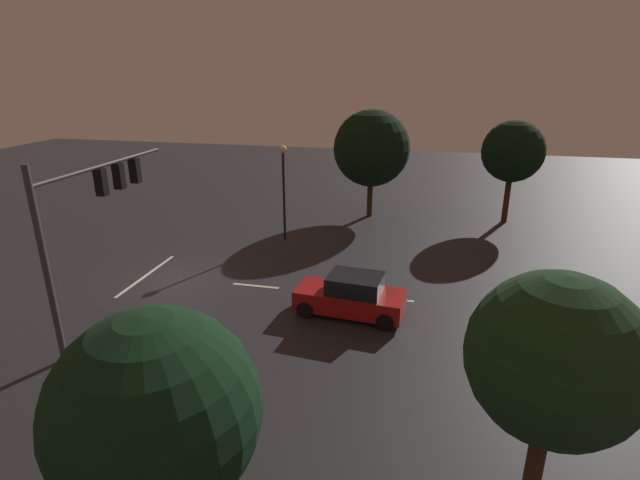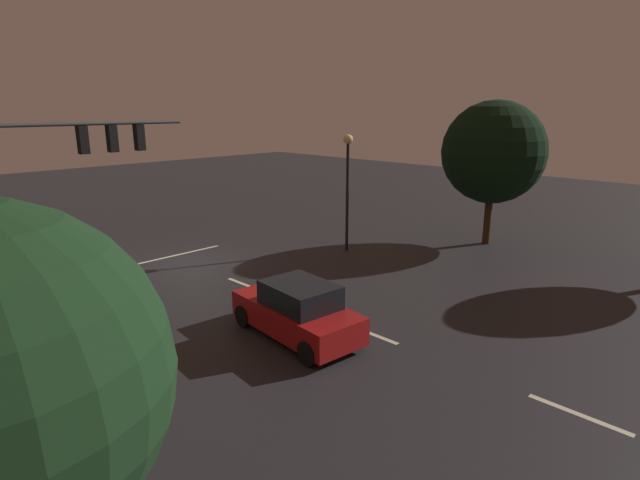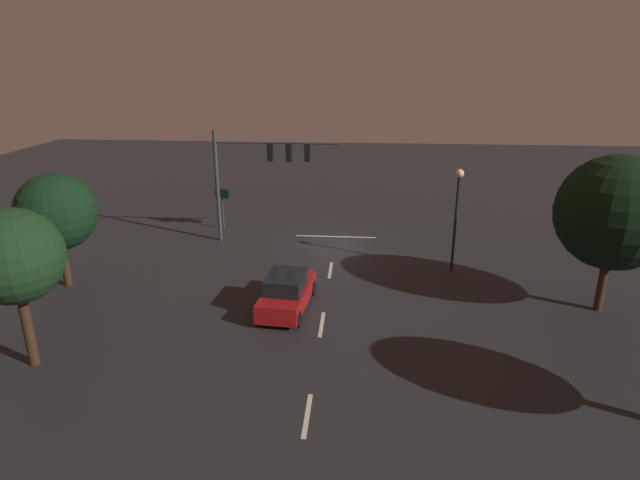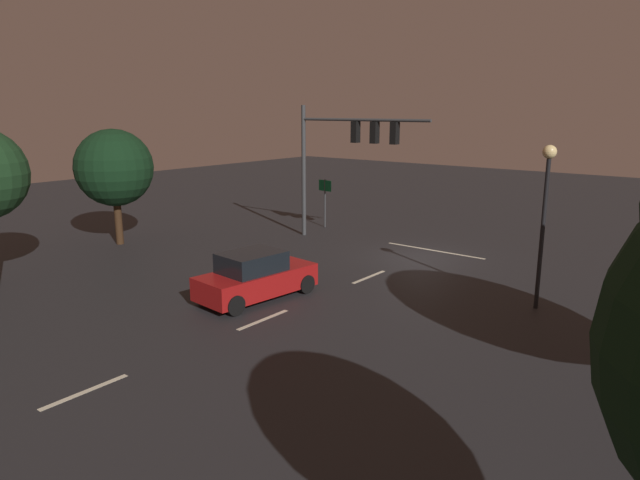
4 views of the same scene
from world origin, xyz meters
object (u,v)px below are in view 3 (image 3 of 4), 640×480
Objects in this scene: tree_left_near at (615,213)px; tree_right_near at (13,257)px; traffic_signal_assembly at (260,164)px; car_approaching at (287,292)px; tree_right_far at (56,212)px; street_lamp_left_kerb at (457,202)px; route_sign at (222,200)px.

tree_left_near is 1.18× the size of tree_right_near.
traffic_signal_assembly is 1.05× the size of tree_left_near.
traffic_signal_assembly is 1.62× the size of car_approaching.
tree_right_near is at bearing 67.51° from traffic_signal_assembly.
traffic_signal_assembly is 1.30× the size of tree_right_far.
tree_right_far reaches higher than street_lamp_left_kerb.
traffic_signal_assembly is at bearing -25.77° from tree_left_near.
traffic_signal_assembly is 18.40m from tree_left_near.
car_approaching is at bearing 107.05° from traffic_signal_assembly.
street_lamp_left_kerb is at bearing -35.76° from tree_left_near.
tree_right_far is at bearing 10.24° from street_lamp_left_kerb.
street_lamp_left_kerb is (-10.79, 3.84, -1.01)m from traffic_signal_assembly.
tree_right_near is (5.87, 14.19, -0.56)m from traffic_signal_assembly.
tree_right_near reaches higher than route_sign.
tree_left_near is at bearing -164.59° from tree_right_near.
tree_right_far is (5.37, 9.57, 1.80)m from route_sign.
street_lamp_left_kerb is at bearing -169.76° from tree_right_far.
tree_right_near is 7.34m from tree_right_far.
tree_left_near is (-13.81, -0.99, 3.70)m from car_approaching.
street_lamp_left_kerb is at bearing -148.16° from tree_right_near.
car_approaching is (-2.76, 8.99, -3.97)m from traffic_signal_assembly.
tree_right_near is (16.67, 10.35, 0.45)m from street_lamp_left_kerb.
traffic_signal_assembly is 11.16m from tree_right_far.
tree_right_near is 1.05× the size of tree_right_far.
street_lamp_left_kerb reaches higher than route_sign.
route_sign is at bearing -23.87° from street_lamp_left_kerb.
street_lamp_left_kerb is 7.16m from tree_left_near.
street_lamp_left_kerb is at bearing 160.42° from traffic_signal_assembly.
tree_left_near reaches higher than route_sign.
route_sign is at bearing -37.04° from traffic_signal_assembly.
tree_right_near is at bearing 15.41° from tree_left_near.
car_approaching is 9.99m from street_lamp_left_kerb.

